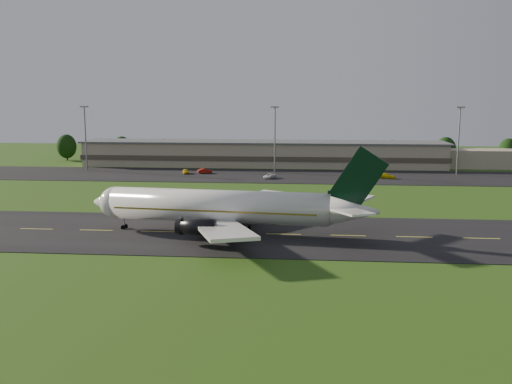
# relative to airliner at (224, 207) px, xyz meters

# --- Properties ---
(ground) EXTENTS (360.00, 360.00, 0.00)m
(ground) POSITION_rel_airliner_xyz_m (-0.77, 0.08, -4.66)
(ground) COLOR #1F4812
(ground) RESTS_ON ground
(taxiway) EXTENTS (220.00, 30.00, 0.10)m
(taxiway) POSITION_rel_airliner_xyz_m (-0.77, 0.08, -4.61)
(taxiway) COLOR black
(taxiway) RESTS_ON ground
(apron) EXTENTS (260.00, 30.00, 0.10)m
(apron) POSITION_rel_airliner_xyz_m (-0.77, 72.08, -4.61)
(apron) COLOR black
(apron) RESTS_ON ground
(airliner) EXTENTS (51.26, 41.98, 15.57)m
(airliner) POSITION_rel_airliner_xyz_m (0.00, 0.00, 0.00)
(airliner) COLOR white
(airliner) RESTS_ON ground
(terminal) EXTENTS (145.00, 16.00, 8.40)m
(terminal) POSITION_rel_airliner_xyz_m (5.63, 96.27, -0.67)
(terminal) COLOR tan
(terminal) RESTS_ON ground
(light_mast_west) EXTENTS (2.40, 1.20, 20.35)m
(light_mast_west) POSITION_rel_airliner_xyz_m (-55.77, 80.08, 8.08)
(light_mast_west) COLOR gray
(light_mast_west) RESTS_ON ground
(light_mast_centre) EXTENTS (2.40, 1.20, 20.35)m
(light_mast_centre) POSITION_rel_airliner_xyz_m (4.23, 80.08, 8.08)
(light_mast_centre) COLOR gray
(light_mast_centre) RESTS_ON ground
(light_mast_east) EXTENTS (2.40, 1.20, 20.35)m
(light_mast_east) POSITION_rel_airliner_xyz_m (59.23, 80.08, 8.08)
(light_mast_east) COLOR gray
(light_mast_east) RESTS_ON ground
(tree_line) EXTENTS (196.97, 8.34, 9.87)m
(tree_line) POSITION_rel_airliner_xyz_m (29.76, 106.15, 0.25)
(tree_line) COLOR black
(tree_line) RESTS_ON ground
(service_vehicle_a) EXTENTS (2.93, 4.46, 1.41)m
(service_vehicle_a) POSITION_rel_airliner_xyz_m (-22.49, 74.01, -3.86)
(service_vehicle_a) COLOR #DBBF0C
(service_vehicle_a) RESTS_ON apron
(service_vehicle_b) EXTENTS (4.61, 3.08, 1.44)m
(service_vehicle_b) POSITION_rel_airliner_xyz_m (-16.91, 75.40, -3.84)
(service_vehicle_b) COLOR #A6150B
(service_vehicle_b) RESTS_ON apron
(service_vehicle_c) EXTENTS (3.89, 5.41, 1.37)m
(service_vehicle_c) POSITION_rel_airliner_xyz_m (3.51, 66.48, -3.88)
(service_vehicle_c) COLOR white
(service_vehicle_c) RESTS_ON apron
(service_vehicle_d) EXTENTS (5.44, 3.44, 1.47)m
(service_vehicle_d) POSITION_rel_airliner_xyz_m (37.00, 69.20, -3.83)
(service_vehicle_d) COLOR yellow
(service_vehicle_d) RESTS_ON apron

